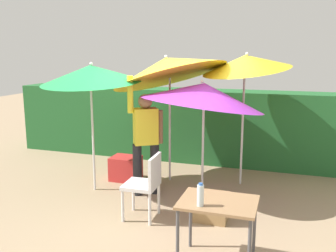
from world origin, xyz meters
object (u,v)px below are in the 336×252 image
(umbrella_orange, at_px, (246,63))
(bottle_water, at_px, (200,195))
(crate_cardboard, at_px, (212,207))
(umbrella_rainbow, at_px, (168,68))
(cooler_box, at_px, (126,168))
(person_vendor, at_px, (146,137))
(umbrella_yellow, at_px, (203,94))
(folding_table, at_px, (218,209))
(umbrella_navy, at_px, (91,74))
(chair_plastic, at_px, (146,182))

(umbrella_orange, bearing_deg, bottle_water, -91.83)
(crate_cardboard, bearing_deg, umbrella_rainbow, 129.49)
(cooler_box, xyz_separation_m, crate_cardboard, (1.76, -1.09, -0.03))
(bottle_water, bearing_deg, umbrella_orange, 88.17)
(umbrella_orange, bearing_deg, person_vendor, -146.75)
(umbrella_rainbow, relative_size, umbrella_yellow, 1.28)
(umbrella_orange, bearing_deg, cooler_box, -168.61)
(folding_table, bearing_deg, umbrella_rainbow, 119.44)
(umbrella_rainbow, relative_size, umbrella_navy, 1.20)
(chair_plastic, bearing_deg, umbrella_yellow, 64.97)
(umbrella_navy, xyz_separation_m, bottle_water, (2.16, -1.71, -1.06))
(umbrella_rainbow, distance_m, umbrella_navy, 1.27)
(umbrella_orange, relative_size, chair_plastic, 2.62)
(umbrella_yellow, relative_size, chair_plastic, 2.21)
(folding_table, bearing_deg, umbrella_yellow, 107.81)
(person_vendor, relative_size, crate_cardboard, 4.34)
(cooler_box, bearing_deg, bottle_water, -50.90)
(person_vendor, bearing_deg, umbrella_yellow, 17.91)
(crate_cardboard, bearing_deg, cooler_box, 148.39)
(umbrella_orange, height_order, umbrella_yellow, umbrella_orange)
(cooler_box, xyz_separation_m, bottle_water, (1.88, -2.32, 0.62))
(chair_plastic, bearing_deg, crate_cardboard, 16.32)
(umbrella_orange, xyz_separation_m, umbrella_navy, (-2.24, -1.00, -0.16))
(umbrella_orange, relative_size, crate_cardboard, 5.38)
(umbrella_yellow, height_order, umbrella_navy, umbrella_navy)
(umbrella_orange, relative_size, folding_table, 2.91)
(umbrella_orange, distance_m, folding_table, 2.91)
(cooler_box, xyz_separation_m, folding_table, (2.03, -2.14, 0.42))
(person_vendor, xyz_separation_m, chair_plastic, (0.32, -0.83, -0.42))
(umbrella_yellow, relative_size, folding_table, 2.46)
(person_vendor, xyz_separation_m, cooler_box, (-0.59, 0.51, -0.73))
(umbrella_rainbow, relative_size, bottle_water, 10.46)
(umbrella_orange, bearing_deg, crate_cardboard, -97.91)
(umbrella_yellow, xyz_separation_m, chair_plastic, (-0.51, -1.10, -1.09))
(folding_table, xyz_separation_m, bottle_water, (-0.15, -0.18, 0.20))
(umbrella_yellow, bearing_deg, umbrella_orange, 49.27)
(chair_plastic, height_order, crate_cardboard, chair_plastic)
(folding_table, bearing_deg, cooler_box, 133.52)
(umbrella_orange, height_order, cooler_box, umbrella_orange)
(crate_cardboard, xyz_separation_m, bottle_water, (0.12, -1.23, 0.65))
(umbrella_yellow, bearing_deg, cooler_box, 170.41)
(crate_cardboard, bearing_deg, umbrella_navy, 166.66)
(umbrella_yellow, distance_m, chair_plastic, 1.63)
(folding_table, bearing_deg, bottle_water, -130.05)
(person_vendor, bearing_deg, crate_cardboard, -26.05)
(umbrella_orange, height_order, bottle_water, umbrella_orange)
(bottle_water, bearing_deg, crate_cardboard, 95.52)
(umbrella_yellow, distance_m, folding_table, 2.22)
(cooler_box, relative_size, folding_table, 0.62)
(umbrella_navy, xyz_separation_m, person_vendor, (0.86, 0.09, -0.95))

